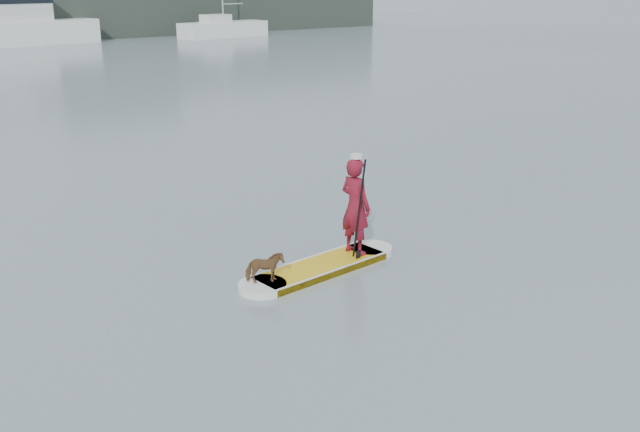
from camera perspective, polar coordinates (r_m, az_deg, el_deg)
ground at (r=12.46m, az=2.39°, el=-4.32°), size 140.00×140.00×0.00m
paddleboard at (r=12.40m, az=-0.00°, el=-4.12°), size 3.29×0.96×0.12m
paddler at (r=12.61m, az=2.85°, el=0.78°), size 0.49×0.68×1.75m
white_cap at (r=12.37m, az=2.92°, el=4.80°), size 0.22×0.22×0.07m
dog at (r=11.59m, az=-4.45°, el=-4.15°), size 0.67×0.48×0.52m
paddle at (r=12.42m, az=3.12°, el=-0.48°), size 0.10×0.30×2.00m
sailboat_f at (r=63.72m, az=-7.77°, el=14.72°), size 8.26×3.40×12.02m
motor_yacht_a at (r=59.76m, az=-23.18°, el=14.20°), size 11.27×4.92×6.54m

